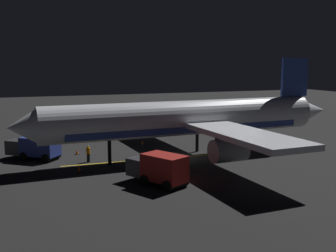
{
  "coord_description": "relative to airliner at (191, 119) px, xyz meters",
  "views": [
    {
      "loc": [
        -39.96,
        17.12,
        10.0
      ],
      "look_at": [
        0.0,
        2.0,
        3.5
      ],
      "focal_mm": 44.41,
      "sensor_mm": 36.0,
      "label": 1
    }
  ],
  "objects": [
    {
      "name": "baggage_truck",
      "position": [
        4.74,
        15.65,
        -2.85
      ],
      "size": [
        5.12,
        5.62,
        2.37
      ],
      "color": "navy",
      "rests_on": "ground_plane"
    },
    {
      "name": "ground_crew_worker",
      "position": [
        1.52,
        10.68,
        -3.18
      ],
      "size": [
        0.4,
        0.4,
        1.74
      ],
      "color": "black",
      "rests_on": "ground_plane"
    },
    {
      "name": "catering_truck",
      "position": [
        -8.53,
        6.58,
        -2.76
      ],
      "size": [
        5.74,
        4.36,
        2.61
      ],
      "color": "maroon",
      "rests_on": "ground_plane"
    },
    {
      "name": "ground_plane",
      "position": [
        -0.03,
        0.58,
        -4.16
      ],
      "size": [
        180.0,
        180.0,
        0.2
      ],
      "primitive_type": "cube",
      "color": "black"
    },
    {
      "name": "traffic_cone_near_right",
      "position": [
        -1.89,
        12.15,
        -3.81
      ],
      "size": [
        0.5,
        0.5,
        0.55
      ],
      "color": "#EA590F",
      "rests_on": "ground_plane"
    },
    {
      "name": "traffic_cone_under_wing",
      "position": [
        8.39,
        2.79,
        -3.81
      ],
      "size": [
        0.5,
        0.5,
        0.55
      ],
      "color": "#EA590F",
      "rests_on": "ground_plane"
    },
    {
      "name": "airliner",
      "position": [
        0.0,
        0.0,
        0.0
      ],
      "size": [
        31.95,
        36.81,
        10.58
      ],
      "color": "white",
      "rests_on": "ground_plane"
    },
    {
      "name": "traffic_cone_near_left",
      "position": [
        5.57,
        11.23,
        -3.81
      ],
      "size": [
        0.5,
        0.5,
        0.55
      ],
      "color": "#EA590F",
      "rests_on": "ground_plane"
    },
    {
      "name": "apron_guide_stripe",
      "position": [
        0.37,
        4.58,
        -4.06
      ],
      "size": [
        0.76,
        18.0,
        0.01
      ],
      "primitive_type": "cube",
      "rotation": [
        0.0,
        0.0,
        -0.03
      ],
      "color": "gold",
      "rests_on": "ground_plane"
    }
  ]
}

